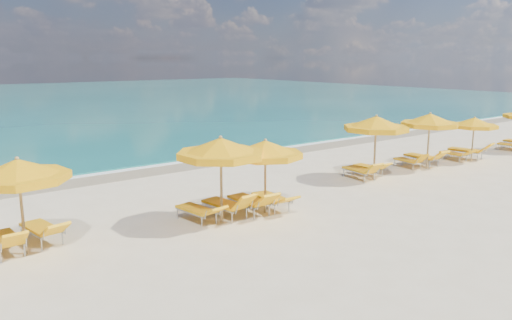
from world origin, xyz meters
TOP-DOWN VIEW (x-y plane):
  - ground_plane at (0.00, 0.00)m, footprint 120.00×120.00m
  - wet_sand_band at (0.00, 7.40)m, footprint 120.00×2.60m
  - foam_line at (0.00, 8.20)m, footprint 120.00×1.20m
  - whitecap_far at (8.00, 24.00)m, footprint 18.00×0.30m
  - umbrella_2 at (-8.06, 0.41)m, footprint 2.99×2.99m
  - umbrella_3 at (-2.87, -0.58)m, footprint 3.26×3.26m
  - umbrella_4 at (-1.24, -0.59)m, footprint 2.52×2.52m
  - umbrella_5 at (5.02, 0.26)m, footprint 3.21×3.21m
  - umbrella_6 at (8.36, 0.06)m, footprint 2.60×2.60m
  - umbrella_7 at (11.41, -0.28)m, footprint 2.76×2.76m
  - lounger_2_left at (-8.43, 0.72)m, footprint 0.69×1.81m
  - lounger_2_right at (-7.51, 0.98)m, footprint 0.90×1.95m
  - lounger_3_left at (-3.39, -0.06)m, footprint 0.80×1.88m
  - lounger_3_right at (-2.48, -0.22)m, footprint 0.89×1.97m
  - lounger_4_left at (-1.65, -0.33)m, footprint 0.68×1.96m
  - lounger_4_right at (-0.84, -0.43)m, footprint 0.76×1.95m
  - lounger_5_left at (4.53, 0.57)m, footprint 0.78×1.84m
  - lounger_5_right at (5.43, 0.83)m, footprint 0.56×1.66m
  - lounger_6_left at (7.86, 0.66)m, footprint 0.71×1.61m
  - lounger_6_right at (8.76, 0.56)m, footprint 0.74×2.01m
  - lounger_7_left at (10.94, 0.32)m, footprint 0.74×1.73m
  - lounger_7_right at (11.87, 0.22)m, footprint 1.04×2.07m
  - lounger_8_left at (15.61, -0.14)m, footprint 0.73×1.68m

SIDE VIEW (x-z plane):
  - ground_plane at x=0.00m, z-range 0.00..0.00m
  - wet_sand_band at x=0.00m, z-range -0.01..0.01m
  - foam_line at x=0.00m, z-range -0.01..0.01m
  - whitecap_far at x=8.00m, z-range -0.03..0.03m
  - lounger_7_left at x=10.94m, z-range -0.13..0.52m
  - lounger_5_right at x=5.43m, z-range -0.14..0.54m
  - lounger_6_left at x=7.86m, z-range -0.19..0.59m
  - lounger_8_left at x=15.61m, z-range -0.17..0.58m
  - lounger_3_left at x=-3.39m, z-range -0.14..0.57m
  - lounger_4_right at x=-0.84m, z-range -0.13..0.57m
  - lounger_2_left at x=-8.43m, z-range -0.19..0.64m
  - lounger_5_left at x=4.53m, z-range -0.20..0.65m
  - lounger_2_right at x=-7.51m, z-range -0.17..0.62m
  - lounger_4_left at x=-1.65m, z-range -0.20..0.69m
  - lounger_6_right at x=8.76m, z-range -0.19..0.68m
  - lounger_3_right at x=-2.48m, z-range -0.23..0.72m
  - lounger_7_right at x=11.87m, z-range -0.21..0.70m
  - umbrella_7 at x=11.41m, z-range 0.75..2.89m
  - umbrella_4 at x=-1.24m, z-range 0.83..3.20m
  - umbrella_2 at x=-8.06m, z-range 0.87..3.34m
  - umbrella_6 at x=8.36m, z-range 0.88..3.38m
  - umbrella_5 at x=5.02m, z-range 0.92..3.52m
  - umbrella_3 at x=-2.87m, z-range 0.92..3.53m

